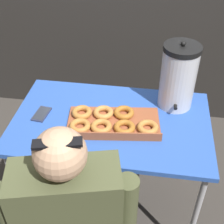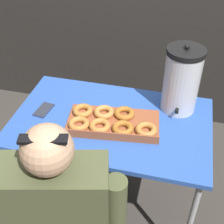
{
  "view_description": "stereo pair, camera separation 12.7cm",
  "coord_description": "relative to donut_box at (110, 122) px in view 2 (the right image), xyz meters",
  "views": [
    {
      "loc": [
        0.2,
        -1.33,
        1.91
      ],
      "look_at": [
        0.01,
        0.0,
        0.83
      ],
      "focal_mm": 50.0,
      "sensor_mm": 36.0,
      "label": 1
    },
    {
      "loc": [
        0.33,
        -1.3,
        1.91
      ],
      "look_at": [
        0.01,
        0.0,
        0.83
      ],
      "focal_mm": 50.0,
      "sensor_mm": 36.0,
      "label": 2
    }
  ],
  "objects": [
    {
      "name": "cell_phone",
      "position": [
        -0.41,
        0.03,
        -0.02
      ],
      "size": [
        0.09,
        0.14,
        0.01
      ],
      "rotation": [
        0.0,
        0.0,
        -0.12
      ],
      "color": "#2D334C",
      "rests_on": "folding_table"
    },
    {
      "name": "ground_plane",
      "position": [
        -0.01,
        0.04,
        -0.79
      ],
      "size": [
        12.0,
        12.0,
        0.0
      ],
      "primitive_type": "plane",
      "color": "#3D3833"
    },
    {
      "name": "folding_table",
      "position": [
        -0.01,
        0.04,
        -0.08
      ],
      "size": [
        1.11,
        0.69,
        0.77
      ],
      "color": "#2D56B2",
      "rests_on": "ground"
    },
    {
      "name": "donut_box",
      "position": [
        0.0,
        0.0,
        0.0
      ],
      "size": [
        0.54,
        0.33,
        0.05
      ],
      "rotation": [
        0.0,
        0.0,
        0.12
      ],
      "color": "brown",
      "rests_on": "folding_table"
    },
    {
      "name": "coffee_urn",
      "position": [
        0.35,
        0.25,
        0.17
      ],
      "size": [
        0.21,
        0.23,
        0.41
      ],
      "color": "silver",
      "rests_on": "folding_table"
    }
  ]
}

